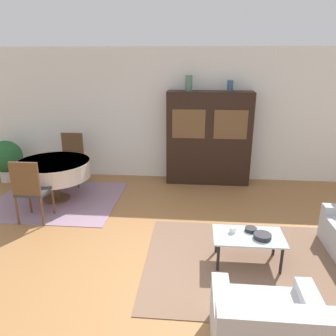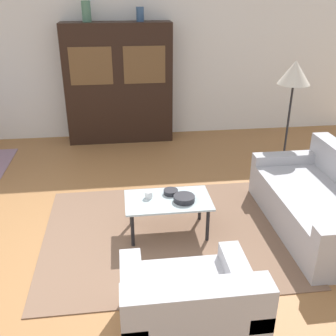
{
  "view_description": "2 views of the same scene",
  "coord_description": "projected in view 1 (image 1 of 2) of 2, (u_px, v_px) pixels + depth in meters",
  "views": [
    {
      "loc": [
        0.6,
        -3.15,
        2.5
      ],
      "look_at": [
        0.2,
        1.4,
        0.95
      ],
      "focal_mm": 35.0,
      "sensor_mm": 36.0,
      "label": 1
    },
    {
      "loc": [
        0.85,
        -2.94,
        2.37
      ],
      "look_at": [
        1.29,
        0.51,
        0.75
      ],
      "focal_mm": 42.0,
      "sensor_mm": 36.0,
      "label": 2
    }
  ],
  "objects": [
    {
      "name": "cup",
      "position": [
        233.0,
        230.0,
        4.13
      ],
      "size": [
        0.08,
        0.08,
        0.07
      ],
      "color": "white",
      "rests_on": "coffee_table"
    },
    {
      "name": "bowl_small",
      "position": [
        251.0,
        229.0,
        4.16
      ],
      "size": [
        0.15,
        0.15,
        0.05
      ],
      "color": "#232328",
      "rests_on": "coffee_table"
    },
    {
      "name": "coffee_table",
      "position": [
        248.0,
        239.0,
        4.08
      ],
      "size": [
        0.87,
        0.52,
        0.39
      ],
      "color": "black",
      "rests_on": "area_rug"
    },
    {
      "name": "ground_plane",
      "position": [
        140.0,
        283.0,
        3.82
      ],
      "size": [
        14.0,
        14.0,
        0.0
      ],
      "primitive_type": "plane",
      "color": "#9E6B3D"
    },
    {
      "name": "armchair",
      "position": [
        268.0,
        332.0,
        2.79
      ],
      "size": [
        0.94,
        0.81,
        0.73
      ],
      "color": "#B2B2B7",
      "rests_on": "ground_plane"
    },
    {
      "name": "dining_chair_near",
      "position": [
        30.0,
        188.0,
        5.05
      ],
      "size": [
        0.44,
        0.44,
        1.03
      ],
      "color": "brown",
      "rests_on": "dining_rug"
    },
    {
      "name": "dining_rug",
      "position": [
        57.0,
        200.0,
        6.02
      ],
      "size": [
        2.24,
        1.89,
        0.01
      ],
      "color": "gray",
      "rests_on": "ground_plane"
    },
    {
      "name": "bowl",
      "position": [
        262.0,
        236.0,
        4.0
      ],
      "size": [
        0.22,
        0.22,
        0.06
      ],
      "color": "#232328",
      "rests_on": "coffee_table"
    },
    {
      "name": "area_rug",
      "position": [
        246.0,
        263.0,
        4.17
      ],
      "size": [
        2.56,
        2.05,
        0.01
      ],
      "color": "brown",
      "rests_on": "ground_plane"
    },
    {
      "name": "wall_back",
      "position": [
        168.0,
        115.0,
        6.81
      ],
      "size": [
        10.0,
        0.06,
        2.7
      ],
      "color": "white",
      "rests_on": "ground_plane"
    },
    {
      "name": "dining_table",
      "position": [
        54.0,
        169.0,
        5.87
      ],
      "size": [
        1.29,
        1.29,
        0.73
      ],
      "color": "brown",
      "rests_on": "dining_rug"
    },
    {
      "name": "vase_short",
      "position": [
        230.0,
        86.0,
        6.27
      ],
      "size": [
        0.12,
        0.12,
        0.21
      ],
      "color": "#33517A",
      "rests_on": "display_cabinet"
    },
    {
      "name": "display_cabinet",
      "position": [
        209.0,
        138.0,
        6.63
      ],
      "size": [
        1.69,
        0.42,
        1.88
      ],
      "color": "black",
      "rests_on": "ground_plane"
    },
    {
      "name": "vase_tall",
      "position": [
        189.0,
        83.0,
        6.32
      ],
      "size": [
        0.13,
        0.13,
        0.3
      ],
      "color": "#4C7A60",
      "rests_on": "display_cabinet"
    },
    {
      "name": "potted_plant",
      "position": [
        6.0,
        158.0,
        6.84
      ],
      "size": [
        0.67,
        0.67,
        0.87
      ],
      "color": "beige",
      "rests_on": "ground_plane"
    },
    {
      "name": "dining_chair_far",
      "position": [
        71.0,
        156.0,
        6.69
      ],
      "size": [
        0.44,
        0.44,
        1.03
      ],
      "rotation": [
        0.0,
        0.0,
        3.14
      ],
      "color": "brown",
      "rests_on": "dining_rug"
    }
  ]
}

